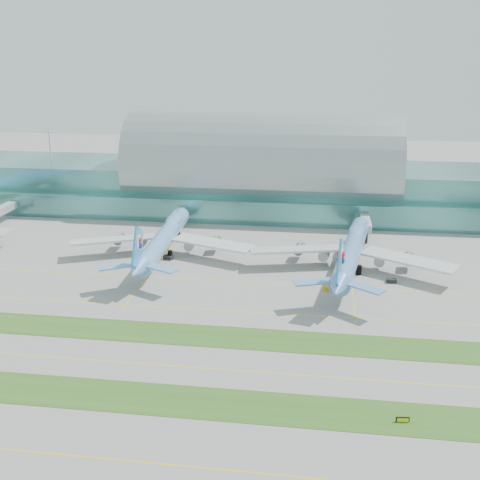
# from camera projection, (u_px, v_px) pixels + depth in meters

# --- Properties ---
(ground) EXTENTS (700.00, 700.00, 0.00)m
(ground) POSITION_uv_depth(u_px,v_px,m) (210.00, 340.00, 152.77)
(ground) COLOR gray
(ground) RESTS_ON ground
(terminal) EXTENTS (340.00, 69.10, 36.00)m
(terminal) POSITION_uv_depth(u_px,v_px,m) (263.00, 179.00, 269.66)
(terminal) COLOR #3D7A75
(terminal) RESTS_ON ground
(grass_strip_near) EXTENTS (420.00, 12.00, 0.08)m
(grass_strip_near) POSITION_uv_depth(u_px,v_px,m) (186.00, 401.00, 126.39)
(grass_strip_near) COLOR #2D591E
(grass_strip_near) RESTS_ON ground
(grass_strip_far) EXTENTS (420.00, 12.00, 0.08)m
(grass_strip_far) POSITION_uv_depth(u_px,v_px,m) (212.00, 336.00, 154.64)
(grass_strip_far) COLOR #2D591E
(grass_strip_far) RESTS_ON ground
(taxiline_a) EXTENTS (420.00, 0.35, 0.01)m
(taxiline_a) POSITION_uv_depth(u_px,v_px,m) (161.00, 464.00, 107.57)
(taxiline_a) COLOR yellow
(taxiline_a) RESTS_ON ground
(taxiline_b) EXTENTS (420.00, 0.35, 0.01)m
(taxiline_b) POSITION_uv_depth(u_px,v_px,m) (199.00, 368.00, 139.59)
(taxiline_b) COLOR yellow
(taxiline_b) RESTS_ON ground
(taxiline_c) EXTENTS (420.00, 0.35, 0.01)m
(taxiline_c) POSITION_uv_depth(u_px,v_px,m) (222.00, 310.00, 169.72)
(taxiline_c) COLOR yellow
(taxiline_c) RESTS_ON ground
(taxiline_d) EXTENTS (420.00, 0.35, 0.01)m
(taxiline_d) POSITION_uv_depth(u_px,v_px,m) (233.00, 281.00, 190.44)
(taxiline_d) COLOR yellow
(taxiline_d) RESTS_ON ground
(airliner_b) EXTENTS (66.33, 75.21, 20.72)m
(airliner_b) POSITION_uv_depth(u_px,v_px,m) (164.00, 237.00, 213.14)
(airliner_b) COLOR #66A0E1
(airliner_b) RESTS_ON ground
(airliner_c) EXTENTS (67.57, 77.34, 21.32)m
(airliner_c) POSITION_uv_depth(u_px,v_px,m) (352.00, 250.00, 199.27)
(airliner_c) COLOR #5F92D2
(airliner_c) RESTS_ON ground
(gse_c) EXTENTS (3.44, 2.16, 1.31)m
(gse_c) POSITION_uv_depth(u_px,v_px,m) (149.00, 262.00, 205.35)
(gse_c) COLOR black
(gse_c) RESTS_ON ground
(gse_d) EXTENTS (3.74, 2.82, 1.35)m
(gse_d) POSITION_uv_depth(u_px,v_px,m) (168.00, 257.00, 209.95)
(gse_d) COLOR black
(gse_d) RESTS_ON ground
(gse_e) EXTENTS (3.03, 1.93, 1.29)m
(gse_e) POSITION_uv_depth(u_px,v_px,m) (328.00, 288.00, 183.31)
(gse_e) COLOR #C29C0B
(gse_e) RESTS_ON ground
(gse_f) EXTENTS (3.10, 2.05, 1.30)m
(gse_f) POSITION_uv_depth(u_px,v_px,m) (391.00, 281.00, 189.38)
(gse_f) COLOR black
(gse_f) RESTS_ON ground
(taxiway_sign_east) EXTENTS (2.70, 0.59, 1.14)m
(taxiway_sign_east) POSITION_uv_depth(u_px,v_px,m) (403.00, 420.00, 119.31)
(taxiway_sign_east) COLOR black
(taxiway_sign_east) RESTS_ON ground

